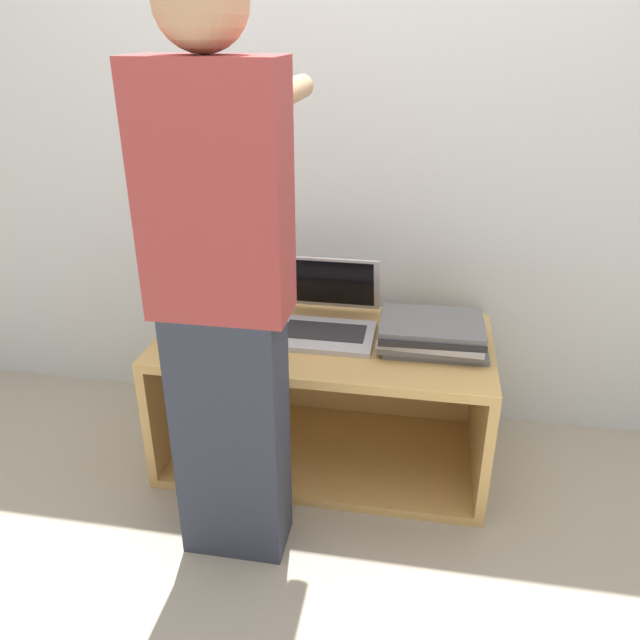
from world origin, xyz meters
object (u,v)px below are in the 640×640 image
at_px(laptop_open, 327,317).
at_px(laptop_stack_right, 432,334).
at_px(laptop_stack_left, 222,313).
at_px(person, 223,297).

distance_m(laptop_open, laptop_stack_right, 0.41).
bearing_deg(laptop_open, laptop_stack_left, -170.69).
distance_m(laptop_stack_left, laptop_stack_right, 0.81).
distance_m(laptop_open, laptop_stack_left, 0.41).
xyz_separation_m(laptop_stack_left, person, (0.19, -0.51, 0.30)).
distance_m(laptop_stack_left, person, 0.62).
relative_size(laptop_stack_left, person, 0.22).
bearing_deg(person, laptop_stack_left, 110.40).
bearing_deg(laptop_open, person, -110.47).
bearing_deg(laptop_stack_left, person, -69.60).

